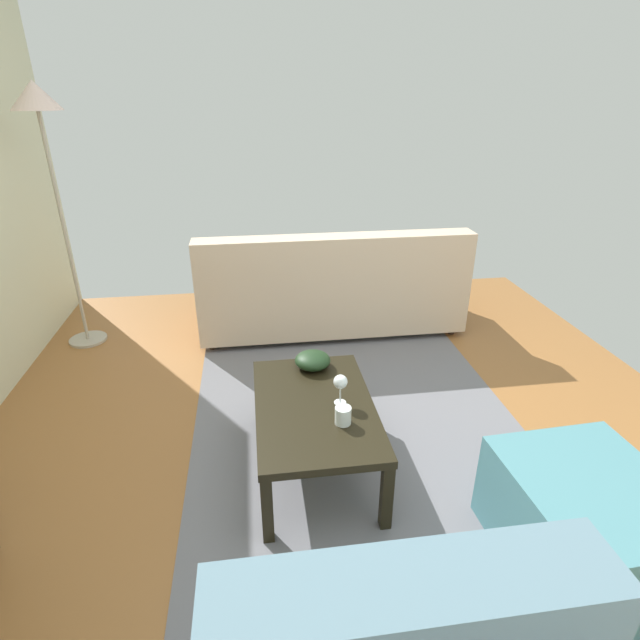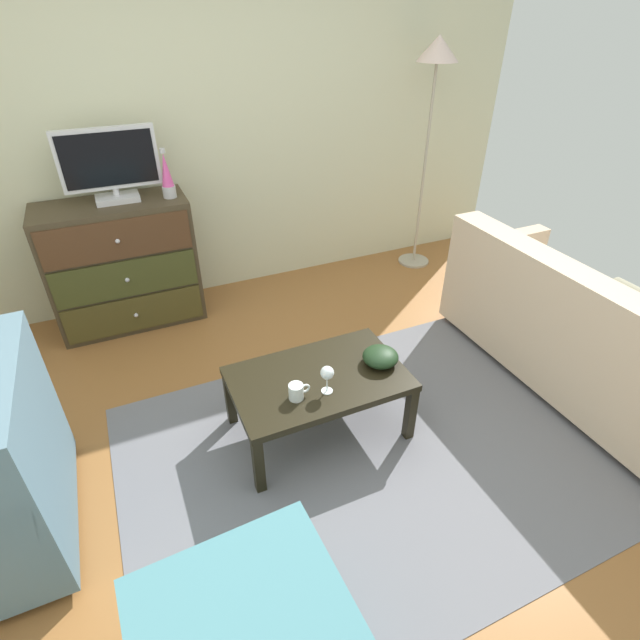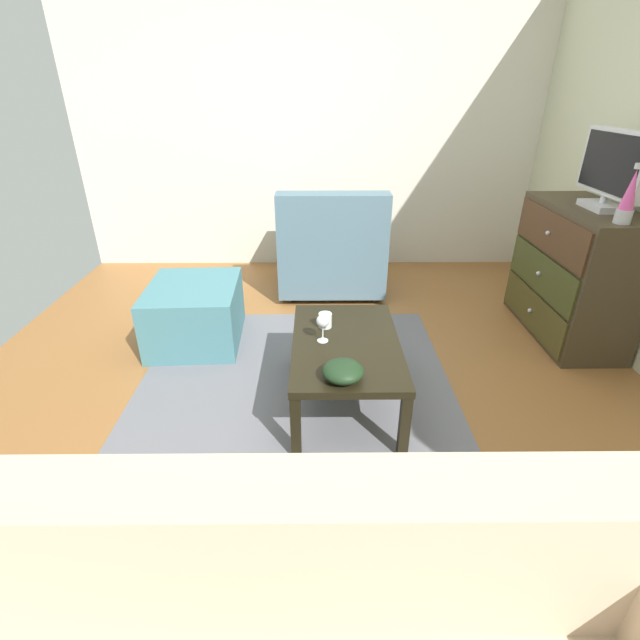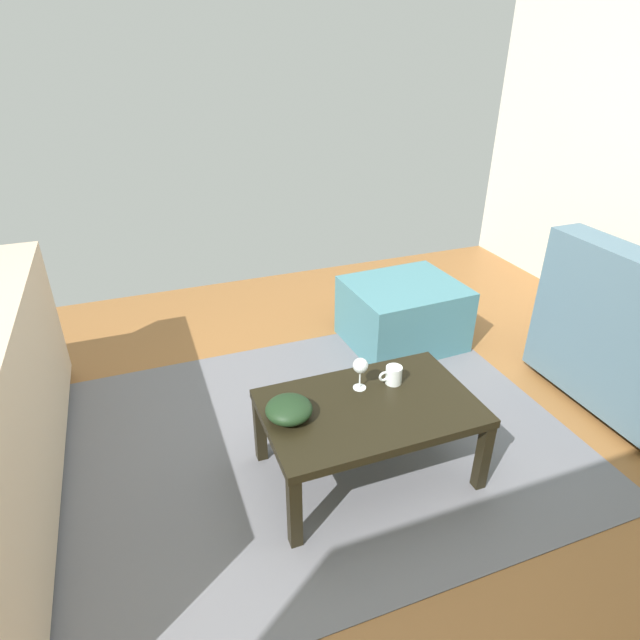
{
  "view_description": "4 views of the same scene",
  "coord_description": "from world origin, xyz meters",
  "px_view_note": "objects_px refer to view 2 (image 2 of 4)",
  "views": [
    {
      "loc": [
        -2.01,
        0.35,
        1.79
      ],
      "look_at": [
        0.23,
        0.04,
        0.74
      ],
      "focal_mm": 27.88,
      "sensor_mm": 36.0,
      "label": 1
    },
    {
      "loc": [
        -0.79,
        -1.73,
        2.07
      ],
      "look_at": [
        -0.01,
        0.01,
        0.81
      ],
      "focal_mm": 27.25,
      "sensor_mm": 36.0,
      "label": 2
    },
    {
      "loc": [
        2.17,
        -0.06,
        1.63
      ],
      "look_at": [
        0.1,
        -0.05,
        0.57
      ],
      "focal_mm": 25.75,
      "sensor_mm": 36.0,
      "label": 3
    },
    {
      "loc": [
        0.86,
        1.73,
        1.79
      ],
      "look_at": [
        0.18,
        -0.08,
        0.75
      ],
      "focal_mm": 29.36,
      "sensor_mm": 36.0,
      "label": 4
    }
  ],
  "objects_px": {
    "coffee_table": "(318,383)",
    "bowl_decorative": "(380,357)",
    "mug": "(297,391)",
    "wine_glass": "(327,374)",
    "lava_lamp": "(167,176)",
    "standing_lamp": "(435,74)",
    "couch_large": "(597,344)",
    "dresser": "(124,265)",
    "tv": "(110,164)"
  },
  "relations": [
    {
      "from": "coffee_table",
      "to": "bowl_decorative",
      "type": "height_order",
      "value": "bowl_decorative"
    },
    {
      "from": "mug",
      "to": "coffee_table",
      "type": "bearing_deg",
      "value": 33.33
    },
    {
      "from": "coffee_table",
      "to": "wine_glass",
      "type": "distance_m",
      "value": 0.21
    },
    {
      "from": "lava_lamp",
      "to": "bowl_decorative",
      "type": "bearing_deg",
      "value": -64.53
    },
    {
      "from": "wine_glass",
      "to": "mug",
      "type": "distance_m",
      "value": 0.18
    },
    {
      "from": "lava_lamp",
      "to": "wine_glass",
      "type": "relative_size",
      "value": 2.1
    },
    {
      "from": "wine_glass",
      "to": "bowl_decorative",
      "type": "xyz_separation_m",
      "value": [
        0.36,
        0.09,
        -0.07
      ]
    },
    {
      "from": "wine_glass",
      "to": "standing_lamp",
      "type": "distance_m",
      "value": 2.64
    },
    {
      "from": "couch_large",
      "to": "coffee_table",
      "type": "bearing_deg",
      "value": 168.35
    },
    {
      "from": "dresser",
      "to": "standing_lamp",
      "type": "bearing_deg",
      "value": -1.11
    },
    {
      "from": "dresser",
      "to": "coffee_table",
      "type": "relative_size",
      "value": 1.08
    },
    {
      "from": "wine_glass",
      "to": "mug",
      "type": "relative_size",
      "value": 1.38
    },
    {
      "from": "coffee_table",
      "to": "lava_lamp",
      "type": "bearing_deg",
      "value": 104.73
    },
    {
      "from": "tv",
      "to": "lava_lamp",
      "type": "height_order",
      "value": "tv"
    },
    {
      "from": "couch_large",
      "to": "standing_lamp",
      "type": "distance_m",
      "value": 2.31
    },
    {
      "from": "lava_lamp",
      "to": "bowl_decorative",
      "type": "xyz_separation_m",
      "value": [
        0.77,
        -1.62,
        -0.64
      ]
    },
    {
      "from": "lava_lamp",
      "to": "dresser",
      "type": "bearing_deg",
      "value": 173.85
    },
    {
      "from": "tv",
      "to": "bowl_decorative",
      "type": "relative_size",
      "value": 3.14
    },
    {
      "from": "wine_glass",
      "to": "couch_large",
      "type": "distance_m",
      "value": 1.72
    },
    {
      "from": "tv",
      "to": "wine_glass",
      "type": "xyz_separation_m",
      "value": [
        0.75,
        -1.78,
        -0.67
      ]
    },
    {
      "from": "tv",
      "to": "lava_lamp",
      "type": "distance_m",
      "value": 0.36
    },
    {
      "from": "tv",
      "to": "coffee_table",
      "type": "xyz_separation_m",
      "value": [
        0.75,
        -1.66,
        -0.83
      ]
    },
    {
      "from": "couch_large",
      "to": "bowl_decorative",
      "type": "bearing_deg",
      "value": 166.84
    },
    {
      "from": "coffee_table",
      "to": "standing_lamp",
      "type": "height_order",
      "value": "standing_lamp"
    },
    {
      "from": "tv",
      "to": "coffee_table",
      "type": "distance_m",
      "value": 2.0
    },
    {
      "from": "lava_lamp",
      "to": "standing_lamp",
      "type": "distance_m",
      "value": 2.16
    },
    {
      "from": "lava_lamp",
      "to": "mug",
      "type": "xyz_separation_m",
      "value": [
        0.25,
        -1.7,
        -0.64
      ]
    },
    {
      "from": "dresser",
      "to": "couch_large",
      "type": "relative_size",
      "value": 0.49
    },
    {
      "from": "dresser",
      "to": "wine_glass",
      "type": "relative_size",
      "value": 6.4
    },
    {
      "from": "lava_lamp",
      "to": "coffee_table",
      "type": "distance_m",
      "value": 1.8
    },
    {
      "from": "tv",
      "to": "standing_lamp",
      "type": "bearing_deg",
      "value": -1.7
    },
    {
      "from": "coffee_table",
      "to": "mug",
      "type": "distance_m",
      "value": 0.22
    },
    {
      "from": "dresser",
      "to": "lava_lamp",
      "type": "height_order",
      "value": "lava_lamp"
    },
    {
      "from": "lava_lamp",
      "to": "wine_glass",
      "type": "distance_m",
      "value": 1.85
    },
    {
      "from": "tv",
      "to": "couch_large",
      "type": "bearing_deg",
      "value": -39.36
    },
    {
      "from": "tv",
      "to": "standing_lamp",
      "type": "distance_m",
      "value": 2.47
    },
    {
      "from": "mug",
      "to": "couch_large",
      "type": "distance_m",
      "value": 1.88
    },
    {
      "from": "coffee_table",
      "to": "couch_large",
      "type": "bearing_deg",
      "value": -11.65
    },
    {
      "from": "bowl_decorative",
      "to": "tv",
      "type": "bearing_deg",
      "value": 123.26
    },
    {
      "from": "bowl_decorative",
      "to": "standing_lamp",
      "type": "height_order",
      "value": "standing_lamp"
    },
    {
      "from": "wine_glass",
      "to": "couch_large",
      "type": "bearing_deg",
      "value": -7.45
    },
    {
      "from": "mug",
      "to": "standing_lamp",
      "type": "bearing_deg",
      "value": 42.46
    },
    {
      "from": "couch_large",
      "to": "standing_lamp",
      "type": "xyz_separation_m",
      "value": [
        -0.01,
        1.93,
        1.26
      ]
    },
    {
      "from": "coffee_table",
      "to": "couch_large",
      "type": "distance_m",
      "value": 1.73
    },
    {
      "from": "lava_lamp",
      "to": "mug",
      "type": "bearing_deg",
      "value": -81.65
    },
    {
      "from": "wine_glass",
      "to": "dresser",
      "type": "bearing_deg",
      "value": 114.79
    },
    {
      "from": "coffee_table",
      "to": "bowl_decorative",
      "type": "bearing_deg",
      "value": -5.85
    },
    {
      "from": "coffee_table",
      "to": "bowl_decorative",
      "type": "xyz_separation_m",
      "value": [
        0.36,
        -0.04,
        0.09
      ]
    },
    {
      "from": "tv",
      "to": "bowl_decorative",
      "type": "bearing_deg",
      "value": -56.74
    },
    {
      "from": "mug",
      "to": "couch_large",
      "type": "relative_size",
      "value": 0.06
    }
  ]
}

